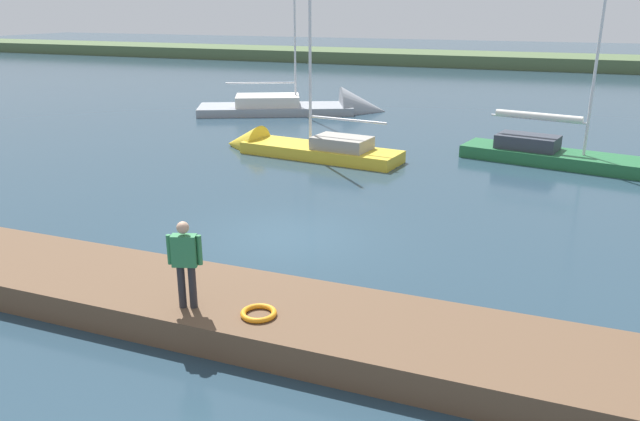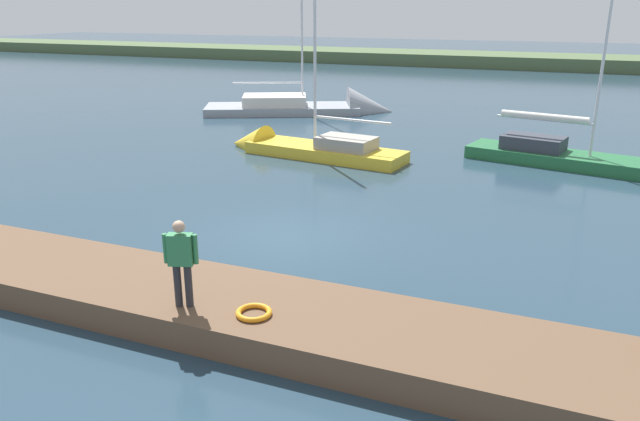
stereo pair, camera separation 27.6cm
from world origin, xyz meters
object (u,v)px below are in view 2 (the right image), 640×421
(sailboat_near_dock, at_px, (322,111))
(sailboat_outer_mooring, at_px, (593,165))
(person_on_dock, at_px, (181,258))
(sailboat_mid_channel, at_px, (299,150))
(life_ring_buoy, at_px, (254,313))

(sailboat_near_dock, bearing_deg, sailboat_outer_mooring, -54.37)
(sailboat_outer_mooring, height_order, person_on_dock, sailboat_outer_mooring)
(sailboat_mid_channel, bearing_deg, person_on_dock, 113.57)
(sailboat_near_dock, xyz_separation_m, person_on_dock, (-7.17, 24.28, 1.45))
(sailboat_mid_channel, height_order, sailboat_near_dock, sailboat_near_dock)
(sailboat_near_dock, bearing_deg, person_on_dock, -98.72)
(life_ring_buoy, bearing_deg, sailboat_mid_channel, -68.77)
(sailboat_outer_mooring, bearing_deg, life_ring_buoy, -98.23)
(sailboat_outer_mooring, bearing_deg, sailboat_near_dock, 162.51)
(sailboat_outer_mooring, height_order, sailboat_near_dock, sailboat_near_dock)
(life_ring_buoy, bearing_deg, person_on_dock, 6.88)
(life_ring_buoy, distance_m, sailboat_near_dock, 25.59)
(person_on_dock, bearing_deg, life_ring_buoy, -101.43)
(sailboat_near_dock, distance_m, person_on_dock, 25.36)
(sailboat_mid_channel, bearing_deg, sailboat_near_dock, -65.52)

